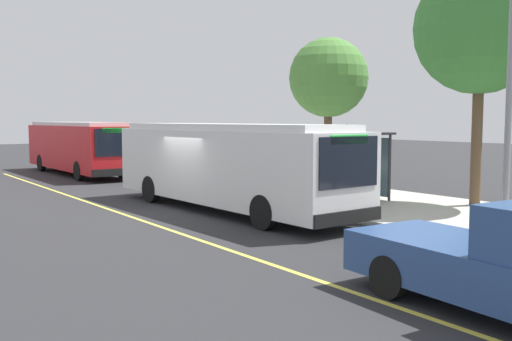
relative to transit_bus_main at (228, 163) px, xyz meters
The scene contains 12 objects.
ground_plane 2.06m from the transit_bus_main, 127.59° to the right, with size 120.00×120.00×0.00m, color #2B2B2D.
sidewalk_curb 5.28m from the transit_bus_main, 98.85° to the left, with size 44.00×6.40×0.15m, color #B7B2A8.
lane_stripe_center 3.67m from the transit_bus_main, 103.61° to the right, with size 36.00×0.14×0.01m, color #E0D64C.
transit_bus_main is the anchor object (origin of this frame).
transit_bus_second 15.82m from the transit_bus_main, behind, with size 11.01×2.67×2.95m.
bus_shelter 5.07m from the transit_bus_main, 80.88° to the left, with size 2.90×1.60×2.48m.
waiting_bench 5.29m from the transit_bus_main, 81.44° to the left, with size 1.60×0.48×0.95m.
route_sign_post 4.04m from the transit_bus_main, 34.87° to the left, with size 0.44×0.08×2.80m.
pedestrian_commuter 3.56m from the transit_bus_main, 99.22° to the left, with size 0.24×0.40×1.69m.
street_tree_near_shelter 9.62m from the transit_bus_main, 55.98° to the left, with size 4.42×4.42×8.22m.
street_tree_upstreet 8.50m from the transit_bus_main, 111.92° to the left, with size 3.55×3.55×6.60m.
utility_pole 9.03m from the transit_bus_main, 17.90° to the left, with size 0.16×0.16×6.40m, color gray.
Camera 1 is at (17.05, -9.47, 3.09)m, focal length 40.24 mm.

